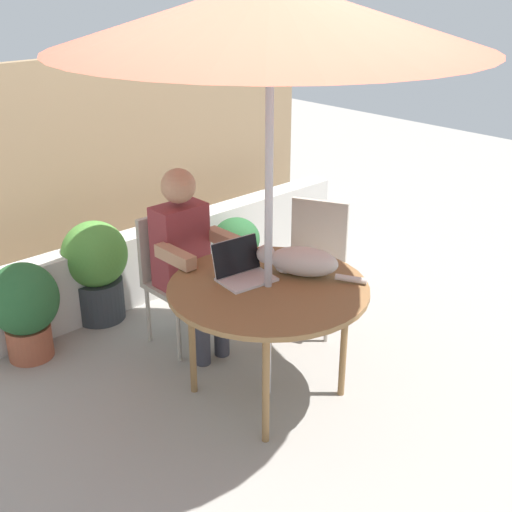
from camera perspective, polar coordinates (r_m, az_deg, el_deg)
The scene contains 13 objects.
ground_plane at distance 4.11m, azimuth 0.97°, elevation -11.58°, with size 14.00×14.00×0.00m, color gray.
fence_back at distance 5.40m, azimuth -15.64°, elevation 6.73°, with size 4.83×0.08×1.75m, color #937756.
planter_wall_low at distance 5.07m, azimuth -11.36°, elevation -1.29°, with size 4.35×0.20×0.55m, color beige.
patio_table at distance 3.76m, azimuth 1.04°, elevation -3.26°, with size 1.14×1.14×0.72m.
patio_umbrella at distance 3.36m, azimuth 1.23°, elevation 20.00°, with size 2.17×2.17×2.32m.
chair_occupied at distance 4.46m, azimuth -7.04°, elevation -1.08°, with size 0.40×0.40×0.89m.
chair_empty at distance 4.66m, azimuth 5.04°, elevation 0.14°, with size 0.54×0.54×0.89m.
person_seated at distance 4.27m, azimuth -5.90°, elevation 0.34°, with size 0.48×0.48×1.23m.
laptop at distance 3.81m, azimuth -1.28°, elevation -0.99°, with size 0.33×0.29×0.21m.
cat at distance 3.85m, azimuth 3.75°, elevation -0.46°, with size 0.37×0.59×0.17m.
potted_plant_near_fence at distance 4.51m, azimuth -19.20°, elevation -4.05°, with size 0.45×0.45×0.66m.
potted_plant_by_chair at distance 4.85m, azimuth -13.53°, elevation -0.90°, with size 0.46×0.46×0.74m.
potted_plant_corner at distance 5.23m, azimuth -1.68°, elevation 0.61°, with size 0.37×0.37×0.57m.
Camera 1 is at (-2.33, -2.41, 2.37)m, focal length 46.78 mm.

